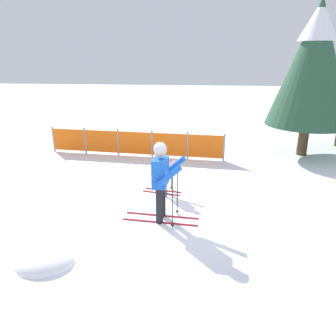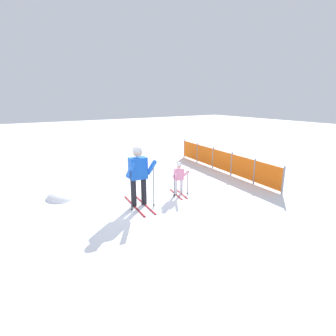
{
  "view_description": "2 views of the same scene",
  "coord_description": "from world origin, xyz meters",
  "views": [
    {
      "loc": [
        0.74,
        -6.26,
        3.4
      ],
      "look_at": [
        0.12,
        0.49,
        0.99
      ],
      "focal_mm": 35.0,
      "sensor_mm": 36.0,
      "label": 1
    },
    {
      "loc": [
        6.26,
        -3.01,
        2.93
      ],
      "look_at": [
        0.1,
        0.89,
        0.98
      ],
      "focal_mm": 28.0,
      "sensor_mm": 36.0,
      "label": 2
    }
  ],
  "objects": [
    {
      "name": "skier_child",
      "position": [
        -0.1,
        1.42,
        0.6
      ],
      "size": [
        1.0,
        0.51,
        1.04
      ],
      "rotation": [
        0.0,
        0.0,
        -0.21
      ],
      "color": "maroon",
      "rests_on": "ground_plane"
    },
    {
      "name": "safety_fence",
      "position": [
        -1.39,
        4.44,
        0.46
      ],
      "size": [
        6.08,
        0.6,
        0.91
      ],
      "rotation": [
        0.0,
        0.0,
        -0.09
      ],
      "color": "gray",
      "rests_on": "ground_plane"
    },
    {
      "name": "conifer_near",
      "position": [
        4.39,
        5.12,
        3.11
      ],
      "size": [
        2.71,
        2.71,
        5.03
      ],
      "color": "#4C3823",
      "rests_on": "ground_plane"
    },
    {
      "name": "ground_plane",
      "position": [
        0.0,
        0.0,
        0.0
      ],
      "size": [
        60.0,
        60.0,
        0.0
      ],
      "primitive_type": "plane",
      "color": "white"
    },
    {
      "name": "skier_adult",
      "position": [
        0.03,
        -0.03,
        1.02
      ],
      "size": [
        1.64,
        0.76,
        1.71
      ],
      "rotation": [
        0.0,
        0.0,
        -0.09
      ],
      "color": "maroon",
      "rests_on": "ground_plane"
    },
    {
      "name": "snow_mound",
      "position": [
        -1.79,
        -1.76,
        0.0
      ],
      "size": [
        1.0,
        0.85,
        0.4
      ],
      "primitive_type": "ellipsoid",
      "color": "white",
      "rests_on": "ground_plane"
    }
  ]
}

